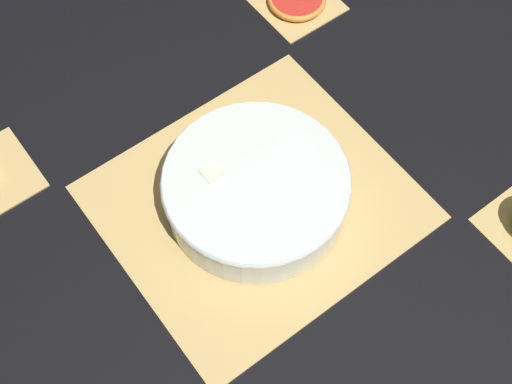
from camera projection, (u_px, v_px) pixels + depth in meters
The scene contains 4 objects.
ground_plane at pixel (256, 203), 1.05m from camera, with size 6.00×6.00×0.00m, color black.
bamboo_mat_center at pixel (256, 202), 1.05m from camera, with size 0.43×0.38×0.01m.
coaster_mat_far_right at pixel (297, 3), 1.25m from camera, with size 0.13×0.13×0.01m.
fruit_salad_bowl at pixel (256, 189), 1.02m from camera, with size 0.27×0.27×0.07m.
Camera 1 is at (-0.30, -0.40, 0.93)m, focal length 50.00 mm.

